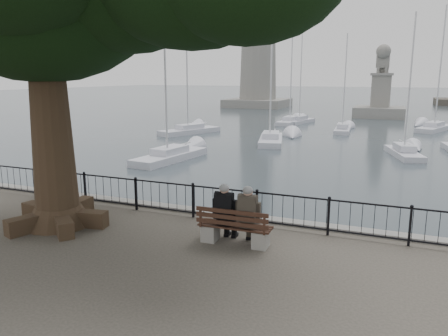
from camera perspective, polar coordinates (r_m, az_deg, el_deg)
The scene contains 15 objects.
harbor at distance 13.49m, azimuth 0.81°, elevation -8.34°, with size 260.00×260.00×1.20m.
railing at distance 12.72m, azimuth 0.00°, elevation -4.59°, with size 22.06×0.06×1.00m.
bench at distance 11.11m, azimuth 1.38°, elevation -8.26°, with size 1.88×0.61×0.99m.
person_left at distance 11.17m, azimuth 0.28°, elevation -6.11°, with size 0.46×0.78×1.56m.
person_right at distance 10.98m, azimuth 3.32°, elevation -6.45°, with size 0.46×0.78×1.56m.
lighthouse at distance 74.66m, azimuth 4.57°, elevation 17.55°, with size 9.64×9.64×29.62m.
lion_monument at distance 58.85m, azimuth 19.75°, elevation 8.46°, with size 6.11×6.11×8.98m.
sailboat_a at distance 27.36m, azimuth -7.06°, elevation 1.63°, with size 2.42×6.22×10.94m.
sailboat_b at distance 34.43m, azimuth 6.14°, elevation 3.83°, with size 3.11×6.31×12.15m.
sailboat_c at distance 30.89m, azimuth 22.45°, elevation 1.97°, with size 2.65×5.07×9.17m.
sailboat_e at distance 39.90m, azimuth -4.51°, elevation 5.00°, with size 4.00×6.30×12.75m.
sailboat_f at distance 42.38m, azimuth 15.22°, elevation 4.95°, with size 1.66×4.88×9.03m.
sailboat_g at distance 46.46m, azimuth 25.76°, elevation 4.81°, with size 3.69×6.15×11.65m.
sailboat_h at distance 49.27m, azimuth 9.87°, elevation 6.20°, with size 2.57×5.20×11.61m.
sailboat_i at distance 48.42m, azimuth 8.68°, elevation 6.12°, with size 1.94×5.72×11.74m.
Camera 1 is at (4.58, -8.79, 4.19)m, focal length 35.00 mm.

